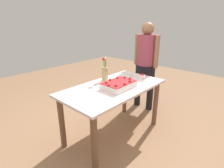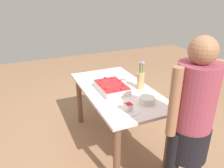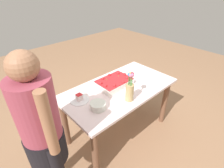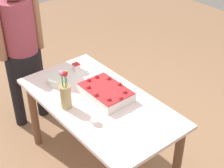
{
  "view_description": "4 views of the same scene",
  "coord_description": "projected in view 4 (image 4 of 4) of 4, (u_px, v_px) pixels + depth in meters",
  "views": [
    {
      "loc": [
        1.56,
        1.39,
        1.52
      ],
      "look_at": [
        -0.01,
        -0.04,
        0.74
      ],
      "focal_mm": 28.0,
      "sensor_mm": 36.0,
      "label": 1
    },
    {
      "loc": [
        -2.03,
        0.97,
        1.76
      ],
      "look_at": [
        0.06,
        0.04,
        0.77
      ],
      "focal_mm": 35.0,
      "sensor_mm": 36.0,
      "label": 2
    },
    {
      "loc": [
        -1.24,
        -1.21,
        1.85
      ],
      "look_at": [
        -0.08,
        0.04,
        0.79
      ],
      "focal_mm": 28.0,
      "sensor_mm": 36.0,
      "label": 3
    },
    {
      "loc": [
        1.76,
        -1.29,
        2.32
      ],
      "look_at": [
        0.05,
        0.09,
        0.86
      ],
      "focal_mm": 55.0,
      "sensor_mm": 36.0,
      "label": 4
    }
  ],
  "objects": [
    {
      "name": "dining_table",
      "position": [
        99.0,
        113.0,
        2.77
      ],
      "size": [
        1.38,
        0.73,
        0.72
      ],
      "color": "silver",
      "rests_on": "ground_plane"
    },
    {
      "name": "ground_plane",
      "position": [
        100.0,
        165.0,
        3.1
      ],
      "size": [
        8.0,
        8.0,
        0.0
      ],
      "primitive_type": "plane",
      "color": "#986F4F"
    },
    {
      "name": "person_standing",
      "position": [
        21.0,
        46.0,
        3.19
      ],
      "size": [
        0.31,
        0.45,
        1.49
      ],
      "color": "black",
      "rests_on": "ground_plane"
    },
    {
      "name": "flower_vase",
      "position": [
        65.0,
        93.0,
        2.57
      ],
      "size": [
        0.09,
        0.09,
        0.33
      ],
      "color": "tan",
      "rests_on": "dining_table"
    },
    {
      "name": "cake_knife",
      "position": [
        164.0,
        122.0,
        2.48
      ],
      "size": [
        0.21,
        0.03,
        0.0
      ],
      "primitive_type": "cube",
      "rotation": [
        0.0,
        0.0,
        0.04
      ],
      "color": "silver",
      "rests_on": "dining_table"
    },
    {
      "name": "sheet_cake",
      "position": [
        106.0,
        92.0,
        2.73
      ],
      "size": [
        0.41,
        0.28,
        0.1
      ],
      "color": "white",
      "rests_on": "dining_table"
    },
    {
      "name": "serving_plate_with_slice",
      "position": [
        76.0,
        69.0,
        3.07
      ],
      "size": [
        0.21,
        0.21,
        0.08
      ],
      "color": "white",
      "rests_on": "dining_table"
    },
    {
      "name": "fruit_bowl",
      "position": [
        57.0,
        80.0,
        2.89
      ],
      "size": [
        0.16,
        0.16,
        0.07
      ],
      "primitive_type": "cylinder",
      "color": "silver",
      "rests_on": "dining_table"
    }
  ]
}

